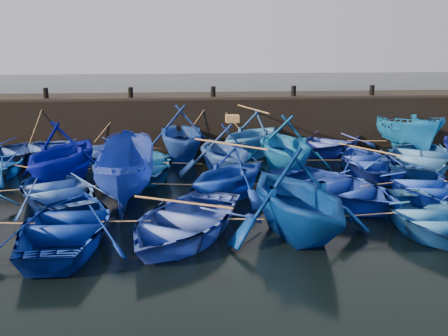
{
  "coord_description": "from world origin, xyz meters",
  "views": [
    {
      "loc": [
        -1.5,
        -14.89,
        5.57
      ],
      "look_at": [
        0.0,
        3.2,
        0.7
      ],
      "focal_mm": 40.0,
      "sensor_mm": 36.0,
      "label": 1
    }
  ],
  "objects": [
    {
      "name": "boat_4",
      "position": [
        5.6,
        8.39,
        0.52
      ],
      "size": [
        5.9,
        6.13,
        1.04
      ],
      "primitive_type": "imported",
      "rotation": [
        0.0,
        0.0,
        -0.67
      ],
      "color": "#2436A4",
      "rests_on": "ground"
    },
    {
      "name": "bollard_0",
      "position": [
        -8.0,
        9.6,
        2.87
      ],
      "size": [
        0.24,
        0.24,
        0.5
      ],
      "primitive_type": "cylinder",
      "color": "black",
      "rests_on": "quay_top"
    },
    {
      "name": "boat_5",
      "position": [
        9.3,
        8.2,
        1.03
      ],
      "size": [
        2.59,
        5.51,
        2.06
      ],
      "primitive_type": "imported",
      "rotation": [
        0.0,
        0.0,
        0.11
      ],
      "color": "#0B5DA8",
      "rests_on": "ground"
    },
    {
      "name": "boat_22",
      "position": [
        -1.57,
        -1.74,
        0.52
      ],
      "size": [
        5.53,
        6.13,
        1.05
      ],
      "primitive_type": "imported",
      "rotation": [
        0.0,
        0.0,
        -0.48
      ],
      "color": "#2945B6",
      "rests_on": "ground"
    },
    {
      "name": "boat_7",
      "position": [
        -6.1,
        4.08,
        1.24
      ],
      "size": [
        5.19,
        5.64,
        2.47
      ],
      "primitive_type": "imported",
      "rotation": [
        0.0,
        0.0,
        2.86
      ],
      "color": "#00078D",
      "rests_on": "ground"
    },
    {
      "name": "quay_top",
      "position": [
        0.0,
        10.5,
        2.56
      ],
      "size": [
        26.0,
        2.5,
        0.12
      ],
      "primitive_type": "cube",
      "color": "black",
      "rests_on": "quay_wall"
    },
    {
      "name": "boat_23",
      "position": [
        1.61,
        -1.88,
        1.27
      ],
      "size": [
        5.29,
        5.75,
        2.54
      ],
      "primitive_type": "imported",
      "rotation": [
        0.0,
        0.0,
        0.27
      ],
      "color": "navy",
      "rests_on": "ground"
    },
    {
      "name": "quay_wall",
      "position": [
        0.0,
        10.5,
        1.25
      ],
      "size": [
        26.0,
        2.5,
        2.5
      ],
      "primitive_type": "cube",
      "color": "black",
      "rests_on": "ground"
    },
    {
      "name": "boat_3",
      "position": [
        1.69,
        7.63,
        1.12
      ],
      "size": [
        5.58,
        5.62,
        2.24
      ],
      "primitive_type": "imported",
      "rotation": [
        0.0,
        0.0,
        -0.73
      ],
      "color": "blue",
      "rests_on": "ground"
    },
    {
      "name": "boat_8",
      "position": [
        -3.23,
        4.79,
        0.52
      ],
      "size": [
        4.8,
        5.79,
        1.04
      ],
      "primitive_type": "imported",
      "rotation": [
        0.0,
        0.0,
        0.27
      ],
      "color": "#125895",
      "rests_on": "ground"
    },
    {
      "name": "boat_2",
      "position": [
        -1.62,
        7.48,
        1.25
      ],
      "size": [
        4.41,
        5.02,
        2.5
      ],
      "primitive_type": "imported",
      "rotation": [
        0.0,
        0.0,
        0.07
      ],
      "color": "navy",
      "rests_on": "ground"
    },
    {
      "name": "boat_11",
      "position": [
        6.1,
        4.61,
        0.48
      ],
      "size": [
        3.36,
        4.65,
        0.95
      ],
      "primitive_type": "imported",
      "rotation": [
        0.0,
        0.0,
        3.13
      ],
      "color": "#142F9B",
      "rests_on": "ground"
    },
    {
      "name": "boat_16",
      "position": [
        0.05,
        1.56,
        0.97
      ],
      "size": [
        4.87,
        4.87,
        1.95
      ],
      "primitive_type": "imported",
      "rotation": [
        0.0,
        0.0,
        -0.78
      ],
      "color": "#092A95",
      "rests_on": "ground"
    },
    {
      "name": "boat_14",
      "position": [
        -5.83,
        1.59,
        0.5
      ],
      "size": [
        5.27,
        5.84,
        0.99
      ],
      "primitive_type": "imported",
      "rotation": [
        0.0,
        0.0,
        3.63
      ],
      "color": "blue",
      "rests_on": "ground"
    },
    {
      "name": "ground",
      "position": [
        0.0,
        0.0,
        0.0
      ],
      "size": [
        120.0,
        120.0,
        0.0
      ],
      "primitive_type": "plane",
      "color": "black",
      "rests_on": "ground"
    },
    {
      "name": "boat_15",
      "position": [
        -3.54,
        1.85,
        1.0
      ],
      "size": [
        2.03,
        5.22,
        2.01
      ],
      "primitive_type": "imported",
      "rotation": [
        0.0,
        0.0,
        3.16
      ],
      "color": "navy",
      "rests_on": "ground"
    },
    {
      "name": "boat_10",
      "position": [
        2.63,
        4.72,
        1.26
      ],
      "size": [
        4.24,
        4.88,
        2.52
      ],
      "primitive_type": "imported",
      "rotation": [
        0.0,
        0.0,
        3.17
      ],
      "color": "#0D60B0",
      "rests_on": "ground"
    },
    {
      "name": "boat_12",
      "position": [
        8.45,
        4.75,
        0.6
      ],
      "size": [
        6.47,
        7.06,
        1.2
      ],
      "primitive_type": "imported",
      "rotation": [
        0.0,
        0.0,
        2.62
      ],
      "color": "#215698",
      "rests_on": "ground"
    },
    {
      "name": "boat_1",
      "position": [
        -5.79,
        7.87,
        0.51
      ],
      "size": [
        4.64,
        5.65,
        1.02
      ],
      "primitive_type": "imported",
      "rotation": [
        0.0,
        0.0,
        0.25
      ],
      "color": "#2C4CA6",
      "rests_on": "ground"
    },
    {
      "name": "boat_18",
      "position": [
        6.78,
        1.33,
        0.47
      ],
      "size": [
        3.86,
        4.94,
        0.94
      ],
      "primitive_type": "imported",
      "rotation": [
        0.0,
        0.0,
        -0.15
      ],
      "color": "#1135D5",
      "rests_on": "ground"
    },
    {
      "name": "boat_9",
      "position": [
        0.13,
        4.46,
        1.11
      ],
      "size": [
        4.58,
        5.0,
        2.23
      ],
      "primitive_type": "imported",
      "rotation": [
        0.0,
        0.0,
        3.39
      ],
      "color": "#214A98",
      "rests_on": "ground"
    },
    {
      "name": "bollard_2",
      "position": [
        0.0,
        9.6,
        2.87
      ],
      "size": [
        0.24,
        0.24,
        0.5
      ],
      "primitive_type": "cylinder",
      "color": "black",
      "rests_on": "quay_top"
    },
    {
      "name": "boat_0",
      "position": [
        -8.71,
        7.29,
        0.55
      ],
      "size": [
        6.54,
        6.34,
        1.11
      ],
      "primitive_type": "imported",
      "rotation": [
        0.0,
        0.0,
        2.26
      ],
      "color": "navy",
      "rests_on": "ground"
    },
    {
      "name": "boat_17",
      "position": [
        3.6,
        0.95,
        0.54
      ],
      "size": [
        5.92,
        6.43,
        1.09
      ],
      "primitive_type": "imported",
      "rotation": [
        0.0,
        0.0,
        0.54
      ],
      "color": "#132FA4",
      "rests_on": "ground"
    },
    {
      "name": "boat_24",
      "position": [
        5.52,
        -1.67,
        0.45
      ],
      "size": [
        3.48,
        4.62,
        0.91
      ],
      "primitive_type": "imported",
      "rotation": [
        0.0,
        0.0,
        -0.08
      ],
      "color": "#1D5BA7",
      "rests_on": "ground"
    },
    {
      "name": "bollard_4",
      "position": [
        8.0,
        9.6,
        2.87
      ],
      "size": [
        0.24,
        0.24,
        0.5
      ],
      "primitive_type": "cylinder",
      "color": "black",
      "rests_on": "quay_top"
    },
    {
      "name": "boat_21",
      "position": [
        -4.71,
        -1.69,
        0.52
      ],
      "size": [
        3.61,
        5.01,
        1.03
      ],
      "primitive_type": "imported",
      "rotation": [
        0.0,
        0.0,
        3.13
      ],
      "color": "navy",
      "rests_on": "ground"
    },
    {
      "name": "loose_oars",
      "position": [
        1.57,
        3.01,
        1.58
      ],
      "size": [
        9.93,
        11.45,
        1.35
      ],
      "color": "#99724C",
      "rests_on": "ground"
    },
    {
      "name": "wooden_crate",
      "position": [
        0.43,
        4.46,
        2.37
      ],
      "size": [
        0.52,
        0.43,
        0.28
      ],
      "primitive_type": "cube",
      "color": "olive",
      "rests_on": "boat_9"
    },
    {
      "name": "mooring_ropes",
      "position": [
        -0.11,
        5.0,
        0.88
      ],
      "size": [
        18.04,
        11.51,
        2.1
      ],
      "color": "tan",
      "rests_on": "ground"
    },
    {
      "name": "bollard_3",
      "position": [
        4.0,
        9.6,
        2.87
      ],
      "size": [
        0.24,
        0.24,
        0.5
      ],
      "primitive_type": "cylinder",
      "color": "black",
      "rests_on": "quay_top"
    },
    {
      "name": "bollard_1",
      "position": [
        -4.0,
        9.6,
        2.87
      ],
      "size": [
        0.24,
        0.24,
        0.5
      ],
      "primitive_type": "cylinder",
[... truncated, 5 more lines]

